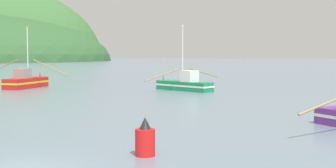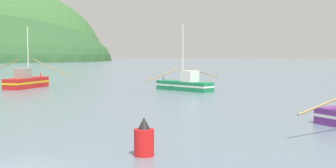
% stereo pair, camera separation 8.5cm
% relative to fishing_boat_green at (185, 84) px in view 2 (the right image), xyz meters
% --- Properties ---
extents(fishing_boat_green, '(7.33, 10.53, 7.52)m').
position_rel_fishing_boat_green_xyz_m(fishing_boat_green, '(0.00, 0.00, 0.00)').
color(fishing_boat_green, '#197A47').
rests_on(fishing_boat_green, ground).
extents(fishing_boat_red, '(11.82, 6.77, 7.59)m').
position_rel_fishing_boat_green_xyz_m(fishing_boat_red, '(-19.66, -1.31, 0.08)').
color(fishing_boat_red, red).
rests_on(fishing_boat_red, ground).
extents(channel_buoy, '(0.85, 0.85, 1.65)m').
position_rel_fishing_boat_green_xyz_m(channel_buoy, '(4.94, -31.79, -0.05)').
color(channel_buoy, red).
rests_on(channel_buoy, ground).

